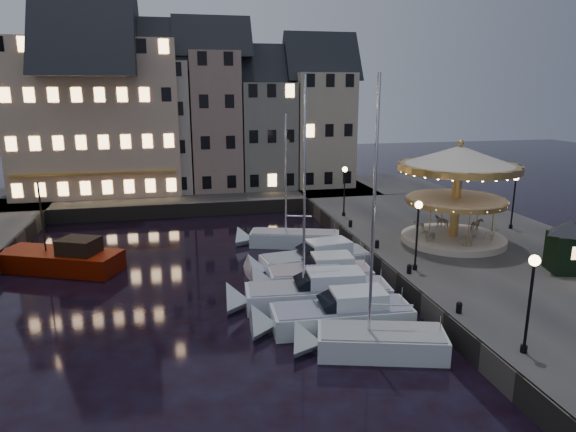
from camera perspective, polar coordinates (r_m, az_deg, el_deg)
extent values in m
plane|color=black|center=(28.79, 1.42, -10.12)|extent=(160.00, 160.00, 0.00)
cube|color=#474442|center=(39.06, 19.68, -3.35)|extent=(16.00, 56.00, 1.30)
cube|color=#474442|center=(54.70, -13.76, 1.91)|extent=(44.00, 12.00, 1.30)
cube|color=#47423A|center=(35.59, 8.60, -4.34)|extent=(0.15, 44.00, 1.30)
cube|color=#47423A|center=(48.81, -11.56, 0.59)|extent=(48.00, 0.15, 1.30)
cylinder|color=black|center=(23.66, 24.73, -13.26)|extent=(0.28, 0.28, 0.30)
cylinder|color=black|center=(22.94, 25.18, -9.35)|extent=(0.12, 0.12, 3.80)
sphere|color=#FFD18C|center=(22.26, 25.73, -4.48)|extent=(0.44, 0.44, 0.44)
cylinder|color=black|center=(31.46, 13.92, -5.55)|extent=(0.28, 0.28, 0.30)
cylinder|color=black|center=(30.93, 14.11, -2.50)|extent=(0.12, 0.12, 3.80)
sphere|color=#FFD18C|center=(30.43, 14.34, 1.21)|extent=(0.44, 0.44, 0.44)
cylinder|color=black|center=(43.45, 6.20, 0.22)|extent=(0.28, 0.28, 0.30)
cylinder|color=black|center=(43.07, 6.27, 2.48)|extent=(0.12, 0.12, 3.80)
sphere|color=#FFD18C|center=(42.71, 6.34, 5.17)|extent=(0.44, 0.44, 0.44)
cylinder|color=black|center=(42.90, 23.51, -1.07)|extent=(0.28, 0.28, 0.30)
cylinder|color=black|center=(42.52, 23.74, 1.21)|extent=(0.12, 0.12, 3.80)
sphere|color=#FFD18C|center=(42.15, 24.01, 3.92)|extent=(0.44, 0.44, 0.44)
cylinder|color=black|center=(26.29, 18.47, -9.76)|extent=(0.28, 0.28, 0.40)
sphere|color=black|center=(26.20, 18.50, -9.32)|extent=(0.30, 0.30, 0.30)
cylinder|color=black|center=(30.77, 13.32, -5.87)|extent=(0.28, 0.28, 0.40)
sphere|color=black|center=(30.70, 13.34, -5.48)|extent=(0.30, 0.30, 0.30)
cylinder|color=black|center=(35.10, 9.86, -3.20)|extent=(0.28, 0.28, 0.40)
sphere|color=black|center=(35.04, 9.87, -2.85)|extent=(0.30, 0.30, 0.30)
cylinder|color=black|center=(40.05, 6.95, -0.93)|extent=(0.28, 0.28, 0.40)
sphere|color=black|center=(39.99, 6.96, -0.62)|extent=(0.30, 0.30, 0.30)
cube|color=gray|center=(57.31, -25.74, 7.70)|extent=(5.00, 8.00, 11.00)
cube|color=gray|center=(56.25, -20.34, 8.63)|extent=(5.60, 8.00, 12.00)
cube|color=#AA9F90|center=(55.69, -14.14, 9.54)|extent=(6.20, 8.00, 13.00)
cube|color=gray|center=(55.77, -8.17, 10.34)|extent=(5.00, 8.00, 14.00)
cube|color=gray|center=(56.53, -2.54, 8.99)|extent=(5.60, 8.00, 11.00)
cube|color=#B2A78C|center=(57.81, 3.47, 9.59)|extent=(6.20, 8.00, 12.00)
cube|color=#D0B295|center=(56.15, -20.42, 10.15)|extent=(16.00, 9.00, 15.00)
cube|color=silver|center=(24.38, 10.29, -13.91)|extent=(6.13, 3.66, 1.30)
cube|color=gray|center=(24.08, 10.36, -12.50)|extent=(5.80, 3.41, 0.10)
cylinder|color=silver|center=(22.24, 9.45, -0.89)|extent=(0.14, 0.14, 10.05)
cube|color=silver|center=(26.52, 5.96, -11.34)|extent=(7.12, 2.64, 1.30)
cube|color=gray|center=(26.24, 5.99, -10.02)|extent=(6.76, 2.43, 0.10)
cube|color=silver|center=(26.30, 7.81, -9.00)|extent=(2.74, 1.87, 0.80)
cube|color=black|center=(25.97, 4.80, -9.46)|extent=(1.26, 1.69, 0.94)
cube|color=silver|center=(28.98, 3.32, -9.00)|extent=(8.15, 2.96, 1.30)
cube|color=gray|center=(28.72, 3.34, -7.77)|extent=(7.73, 2.74, 0.10)
cube|color=silver|center=(28.76, 5.24, -6.86)|extent=(3.16, 1.99, 0.80)
cube|color=black|center=(28.49, 2.08, -7.23)|extent=(1.44, 1.74, 1.01)
cylinder|color=silver|center=(27.05, 1.84, 2.73)|extent=(0.14, 0.14, 10.76)
cube|color=silver|center=(31.63, 3.56, -6.98)|extent=(6.35, 2.77, 1.30)
cube|color=gray|center=(31.39, 3.58, -5.84)|extent=(6.03, 2.56, 0.10)
cube|color=silver|center=(31.41, 4.93, -5.02)|extent=(2.47, 1.93, 0.80)
cube|color=black|center=(31.19, 2.69, -5.32)|extent=(1.18, 1.73, 0.89)
cube|color=silver|center=(34.25, 3.15, -5.30)|extent=(7.53, 3.41, 1.30)
cube|color=gray|center=(34.03, 3.16, -4.23)|extent=(7.15, 3.17, 0.10)
cube|color=silver|center=(34.24, 4.52, -3.38)|extent=(2.99, 2.18, 0.80)
cube|color=black|center=(33.71, 2.26, -3.81)|extent=(1.44, 1.85, 0.96)
cube|color=silver|center=(39.27, 0.74, -2.72)|extent=(7.01, 3.90, 1.30)
cube|color=#958E98|center=(39.08, 0.74, -1.78)|extent=(6.65, 3.65, 0.10)
cylinder|color=silver|center=(38.15, -0.25, 4.77)|extent=(0.14, 0.14, 9.06)
cube|color=#681102|center=(37.34, -23.96, -4.71)|extent=(8.46, 5.76, 1.50)
cube|color=black|center=(36.15, -22.20, -3.14)|extent=(2.93, 2.71, 1.07)
cylinder|color=black|center=(37.15, -25.67, -0.25)|extent=(0.12, 0.12, 4.81)
cylinder|color=#C2B39F|center=(37.72, 17.85, -2.43)|extent=(7.08, 7.08, 0.44)
cylinder|color=gold|center=(37.02, 18.19, 1.98)|extent=(0.62, 0.62, 5.49)
cylinder|color=#C2B39F|center=(37.04, 18.18, 1.84)|extent=(6.55, 6.55, 0.16)
cylinder|color=gold|center=(37.07, 18.16, 1.60)|extent=(6.80, 6.80, 0.31)
cone|color=#C2B39F|center=(36.57, 18.53, 6.32)|extent=(8.14, 8.14, 1.42)
cylinder|color=gold|center=(36.67, 18.44, 5.15)|extent=(8.14, 8.14, 0.44)
sphere|color=gold|center=(36.47, 18.64, 7.69)|extent=(0.44, 0.44, 0.44)
imported|color=#C2B39F|center=(39.36, 20.39, -0.96)|extent=(1.48, 1.07, 0.89)
cube|color=black|center=(34.13, 28.61, -3.62)|extent=(2.32, 2.32, 2.27)
pyramid|color=black|center=(33.64, 29.00, -0.40)|extent=(3.02, 3.02, 0.85)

